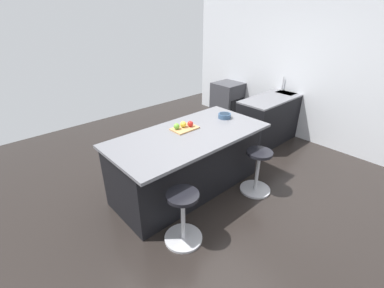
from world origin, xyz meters
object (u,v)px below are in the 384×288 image
object	(u,v)px
oven_range	(227,101)
kitchen_island	(187,161)
fruit_bowl	(225,116)
apple_red	(190,124)
stool_by_window	(257,173)
stool_middle	(183,219)
cutting_board	(185,128)
apple_green	(177,126)
apple_yellow	(183,124)

from	to	relation	value
oven_range	kitchen_island	world-z (taller)	kitchen_island
fruit_bowl	apple_red	bearing A→B (deg)	-5.98
oven_range	stool_by_window	size ratio (longest dim) A/B	1.34
stool_middle	apple_red	world-z (taller)	apple_red
cutting_board	oven_range	bearing A→B (deg)	-151.25
cutting_board	fruit_bowl	xyz separation A→B (m)	(-0.73, 0.09, 0.03)
kitchen_island	fruit_bowl	distance (m)	0.92
kitchen_island	apple_green	bearing A→B (deg)	-68.22
stool_middle	fruit_bowl	bearing A→B (deg)	-153.26
stool_middle	stool_by_window	bearing A→B (deg)	180.00
kitchen_island	apple_yellow	distance (m)	0.53
cutting_board	apple_yellow	distance (m)	0.06
stool_by_window	apple_green	size ratio (longest dim) A/B	7.80
oven_range	apple_red	world-z (taller)	apple_red
kitchen_island	cutting_board	bearing A→B (deg)	-114.59
kitchen_island	apple_yellow	xyz separation A→B (m)	(-0.05, -0.14, 0.51)
stool_by_window	apple_green	xyz separation A→B (m)	(0.75, -0.87, 0.66)
stool_middle	apple_yellow	world-z (taller)	apple_yellow
stool_middle	fruit_bowl	distance (m)	1.77
oven_range	stool_middle	size ratio (longest dim) A/B	1.34
apple_green	stool_by_window	bearing A→B (deg)	131.05
kitchen_island	stool_middle	size ratio (longest dim) A/B	3.38
cutting_board	fruit_bowl	bearing A→B (deg)	173.16
apple_yellow	fruit_bowl	bearing A→B (deg)	170.92
apple_yellow	cutting_board	bearing A→B (deg)	89.09
stool_middle	apple_yellow	size ratio (longest dim) A/B	7.62
stool_middle	cutting_board	xyz separation A→B (m)	(-0.75, -0.83, 0.61)
kitchen_island	stool_by_window	size ratio (longest dim) A/B	3.38
stool_middle	apple_yellow	xyz separation A→B (m)	(-0.75, -0.86, 0.66)
apple_yellow	apple_green	world-z (taller)	apple_yellow
stool_by_window	apple_yellow	size ratio (longest dim) A/B	7.62
oven_range	apple_red	xyz separation A→B (m)	(2.43, 1.40, 0.53)
apple_red	apple_green	world-z (taller)	apple_green
kitchen_island	stool_by_window	world-z (taller)	kitchen_island
fruit_bowl	stool_middle	bearing A→B (deg)	26.74
stool_by_window	apple_yellow	world-z (taller)	apple_yellow
cutting_board	fruit_bowl	distance (m)	0.73
oven_range	stool_middle	distance (m)	3.95
kitchen_island	stool_middle	distance (m)	1.01
stool_by_window	cutting_board	size ratio (longest dim) A/B	1.81
kitchen_island	stool_by_window	xyz separation A→B (m)	(-0.69, 0.72, -0.15)
stool_by_window	fruit_bowl	bearing A→B (deg)	-96.43
apple_green	fruit_bowl	distance (m)	0.85
apple_yellow	fruit_bowl	world-z (taller)	apple_yellow
stool_middle	cutting_board	size ratio (longest dim) A/B	1.81
oven_range	kitchen_island	bearing A→B (deg)	30.16
apple_yellow	apple_red	world-z (taller)	apple_yellow
stool_by_window	cutting_board	distance (m)	1.21
apple_yellow	oven_range	bearing A→B (deg)	-151.75
cutting_board	apple_green	size ratio (longest dim) A/B	4.32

